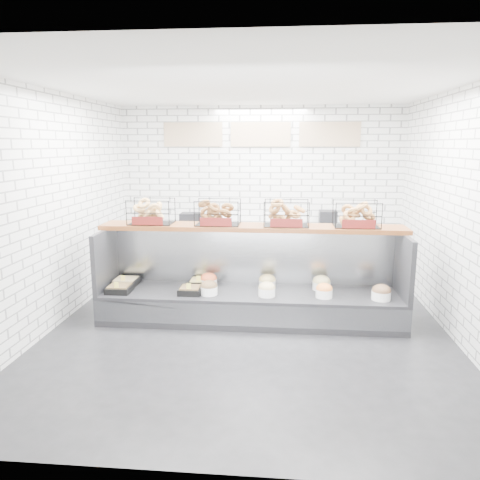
# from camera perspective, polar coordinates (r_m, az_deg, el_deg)

# --- Properties ---
(ground) EXTENTS (5.50, 5.50, 0.00)m
(ground) POSITION_cam_1_polar(r_m,az_deg,el_deg) (6.15, 1.07, -10.67)
(ground) COLOR black
(ground) RESTS_ON ground
(room_shell) EXTENTS (5.02, 5.51, 3.01)m
(room_shell) POSITION_cam_1_polar(r_m,az_deg,el_deg) (6.30, 1.54, 9.12)
(room_shell) COLOR silver
(room_shell) RESTS_ON ground
(display_case) EXTENTS (4.00, 0.90, 1.20)m
(display_case) POSITION_cam_1_polar(r_m,az_deg,el_deg) (6.36, 1.26, -6.78)
(display_case) COLOR black
(display_case) RESTS_ON ground
(bagel_shelf) EXTENTS (4.10, 0.50, 0.40)m
(bagel_shelf) POSITION_cam_1_polar(r_m,az_deg,el_deg) (6.28, 1.45, 2.94)
(bagel_shelf) COLOR #522811
(bagel_shelf) RESTS_ON display_case
(prep_counter) EXTENTS (4.00, 0.60, 1.20)m
(prep_counter) POSITION_cam_1_polar(r_m,az_deg,el_deg) (8.33, 2.26, -1.33)
(prep_counter) COLOR #93969B
(prep_counter) RESTS_ON ground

